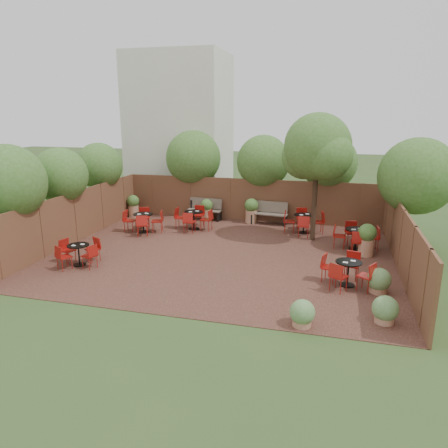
# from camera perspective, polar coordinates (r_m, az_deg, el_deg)

# --- Properties ---
(ground) EXTENTS (80.00, 80.00, 0.00)m
(ground) POSITION_cam_1_polar(r_m,az_deg,el_deg) (15.29, -0.21, -4.11)
(ground) COLOR #354F23
(ground) RESTS_ON ground
(courtyard_paving) EXTENTS (12.00, 10.00, 0.02)m
(courtyard_paving) POSITION_cam_1_polar(r_m,az_deg,el_deg) (15.29, -0.21, -4.08)
(courtyard_paving) COLOR #341815
(courtyard_paving) RESTS_ON ground
(fence_back) EXTENTS (12.00, 0.08, 2.00)m
(fence_back) POSITION_cam_1_polar(r_m,az_deg,el_deg) (19.73, 3.53, 3.28)
(fence_back) COLOR brown
(fence_back) RESTS_ON ground
(fence_left) EXTENTS (0.08, 10.00, 2.00)m
(fence_left) POSITION_cam_1_polar(r_m,az_deg,el_deg) (17.47, -19.60, 0.87)
(fence_left) COLOR brown
(fence_left) RESTS_ON ground
(fence_right) EXTENTS (0.08, 10.00, 2.00)m
(fence_right) POSITION_cam_1_polar(r_m,az_deg,el_deg) (14.70, 23.03, -2.05)
(fence_right) COLOR brown
(fence_right) RESTS_ON ground
(neighbour_building) EXTENTS (5.00, 4.00, 8.00)m
(neighbour_building) POSITION_cam_1_polar(r_m,az_deg,el_deg) (23.46, -5.96, 12.49)
(neighbour_building) COLOR beige
(neighbour_building) RESTS_ON ground
(overhang_foliage) EXTENTS (15.92, 10.83, 2.72)m
(overhang_foliage) POSITION_cam_1_polar(r_m,az_deg,el_deg) (17.72, -0.43, 7.71)
(overhang_foliage) COLOR #37611F
(overhang_foliage) RESTS_ON ground
(courtyard_tree) EXTENTS (2.73, 2.63, 4.99)m
(courtyard_tree) POSITION_cam_1_polar(r_m,az_deg,el_deg) (16.59, 12.55, 9.71)
(courtyard_tree) COLOR black
(courtyard_tree) RESTS_ON courtyard_paving
(park_bench_left) EXTENTS (1.67, 0.67, 1.01)m
(park_bench_left) POSITION_cam_1_polar(r_m,az_deg,el_deg) (19.98, -2.60, 2.09)
(park_bench_left) COLOR brown
(park_bench_left) RESTS_ON courtyard_paving
(park_bench_right) EXTENTS (1.69, 0.71, 1.01)m
(park_bench_right) POSITION_cam_1_polar(r_m,az_deg,el_deg) (19.31, 6.20, 1.56)
(park_bench_right) COLOR brown
(park_bench_right) RESTS_ON courtyard_paving
(bistro_tables) EXTENTS (10.63, 7.41, 0.94)m
(bistro_tables) POSITION_cam_1_polar(r_m,az_deg,el_deg) (16.21, 1.95, -1.23)
(bistro_tables) COLOR black
(bistro_tables) RESTS_ON courtyard_paving
(planters) EXTENTS (11.29, 4.11, 1.18)m
(planters) POSITION_cam_1_polar(r_m,az_deg,el_deg) (18.36, 2.10, 1.19)
(planters) COLOR #A57052
(planters) RESTS_ON courtyard_paving
(low_shrubs) EXTENTS (2.60, 3.15, 0.73)m
(low_shrubs) POSITION_cam_1_polar(r_m,az_deg,el_deg) (11.51, 18.03, -9.65)
(low_shrubs) COLOR #A57052
(low_shrubs) RESTS_ON courtyard_paving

